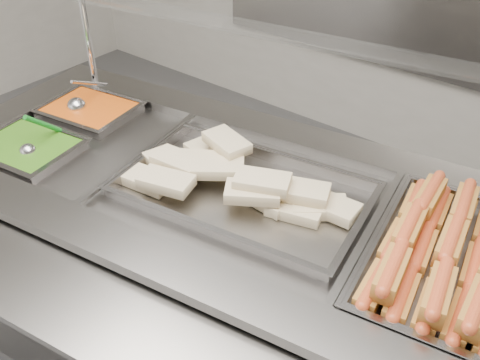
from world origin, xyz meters
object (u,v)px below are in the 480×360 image
Objects in this scene: steam_counter at (227,290)px; serving_spoon at (31,147)px; sneeze_guard at (263,34)px; pan_hotdogs at (444,268)px; ladle at (78,105)px; pan_wraps at (243,195)px.

serving_spoon is at bearing -157.22° from steam_counter.
serving_spoon is (-0.61, -0.51, -0.39)m from sneeze_guard.
pan_hotdogs is (0.72, -0.13, -0.45)m from sneeze_guard.
ladle is (-0.77, 0.02, 0.50)m from steam_counter.
serving_spoon is at bearing -164.02° from pan_hotdogs.
ladle reaches higher than steam_counter.
steam_counter is 10.06× the size of ladle.
pan_wraps is (-0.61, -0.10, 0.02)m from pan_hotdogs.
pan_hotdogs is 0.62m from pan_wraps.
pan_hotdogs is (0.68, 0.11, 0.45)m from steam_counter.
sneeze_guard is 2.81× the size of pan_hotdogs.
sneeze_guard is at bearing 169.81° from pan_hotdogs.
sneeze_guard is at bearing 16.41° from ladle.
serving_spoon reaches higher than pan_hotdogs.
pan_hotdogs is at bearing 15.98° from serving_spoon.
serving_spoon is (-0.64, -0.27, 0.51)m from steam_counter.
sneeze_guard is (-0.04, 0.24, 0.90)m from steam_counter.
serving_spoon is (-0.71, -0.28, 0.04)m from pan_wraps.
steam_counter is at bearing -1.71° from ladle.
ladle is 0.32m from serving_spoon.
steam_counter is 0.92m from ladle.
ladle is at bearing 113.10° from serving_spoon.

